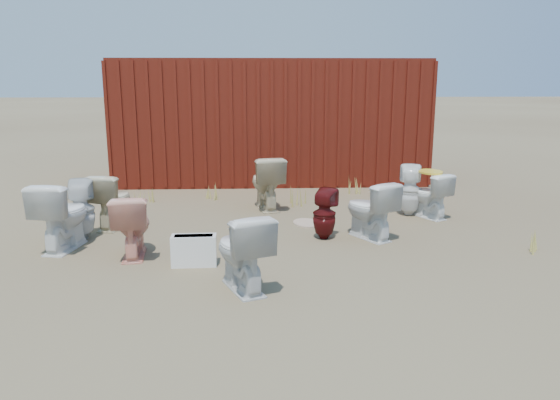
{
  "coord_description": "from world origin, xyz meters",
  "views": [
    {
      "loc": [
        -0.29,
        -6.12,
        2.08
      ],
      "look_at": [
        0.0,
        0.6,
        0.55
      ],
      "focal_mm": 35.0,
      "sensor_mm": 36.0,
      "label": 1
    }
  ],
  "objects_px": {
    "shipping_container": "(270,120)",
    "toilet_front_a": "(62,215)",
    "toilet_back_a": "(81,210)",
    "toilet_back_beige_left": "(112,200)",
    "toilet_back_e": "(410,190)",
    "loose_tank": "(194,250)",
    "toilet_back_beige_right": "(266,182)",
    "toilet_front_e": "(370,210)",
    "toilet_front_c": "(242,251)",
    "toilet_front_maroon": "(324,214)",
    "toilet_back_yellowlid": "(429,195)",
    "toilet_front_pink": "(132,225)"
  },
  "relations": [
    {
      "from": "shipping_container",
      "to": "toilet_front_a",
      "type": "relative_size",
      "value": 7.06
    },
    {
      "from": "toilet_back_a",
      "to": "toilet_back_beige_left",
      "type": "bearing_deg",
      "value": -124.6
    },
    {
      "from": "toilet_back_e",
      "to": "loose_tank",
      "type": "height_order",
      "value": "toilet_back_e"
    },
    {
      "from": "toilet_back_beige_left",
      "to": "toilet_back_beige_right",
      "type": "bearing_deg",
      "value": -145.2
    },
    {
      "from": "toilet_front_e",
      "to": "toilet_back_a",
      "type": "distance_m",
      "value": 3.76
    },
    {
      "from": "shipping_container",
      "to": "loose_tank",
      "type": "bearing_deg",
      "value": -100.4
    },
    {
      "from": "toilet_front_c",
      "to": "toilet_front_maroon",
      "type": "height_order",
      "value": "toilet_front_c"
    },
    {
      "from": "shipping_container",
      "to": "toilet_back_a",
      "type": "height_order",
      "value": "shipping_container"
    },
    {
      "from": "toilet_front_maroon",
      "to": "toilet_back_yellowlid",
      "type": "height_order",
      "value": "toilet_back_yellowlid"
    },
    {
      "from": "loose_tank",
      "to": "shipping_container",
      "type": "bearing_deg",
      "value": 78.02
    },
    {
      "from": "toilet_front_a",
      "to": "shipping_container",
      "type": "bearing_deg",
      "value": -109.59
    },
    {
      "from": "toilet_front_c",
      "to": "toilet_back_yellowlid",
      "type": "distance_m",
      "value": 3.86
    },
    {
      "from": "toilet_front_e",
      "to": "toilet_back_e",
      "type": "xyz_separation_m",
      "value": [
        0.86,
        1.19,
        0.0
      ]
    },
    {
      "from": "toilet_front_a",
      "to": "toilet_back_beige_right",
      "type": "bearing_deg",
      "value": -132.34
    },
    {
      "from": "toilet_back_yellowlid",
      "to": "toilet_back_a",
      "type": "bearing_deg",
      "value": -17.57
    },
    {
      "from": "toilet_back_beige_right",
      "to": "loose_tank",
      "type": "relative_size",
      "value": 1.71
    },
    {
      "from": "toilet_front_e",
      "to": "toilet_back_yellowlid",
      "type": "height_order",
      "value": "toilet_front_e"
    },
    {
      "from": "toilet_front_maroon",
      "to": "toilet_back_e",
      "type": "relative_size",
      "value": 0.86
    },
    {
      "from": "toilet_front_e",
      "to": "toilet_back_e",
      "type": "relative_size",
      "value": 1.0
    },
    {
      "from": "toilet_back_a",
      "to": "toilet_back_yellowlid",
      "type": "height_order",
      "value": "toilet_back_a"
    },
    {
      "from": "toilet_back_beige_left",
      "to": "toilet_back_e",
      "type": "bearing_deg",
      "value": -163.47
    },
    {
      "from": "toilet_front_e",
      "to": "toilet_back_beige_right",
      "type": "bearing_deg",
      "value": -82.26
    },
    {
      "from": "toilet_back_beige_left",
      "to": "toilet_back_yellowlid",
      "type": "distance_m",
      "value": 4.61
    },
    {
      "from": "toilet_back_yellowlid",
      "to": "loose_tank",
      "type": "xyz_separation_m",
      "value": [
        -3.28,
        -2.0,
        -0.17
      ]
    },
    {
      "from": "toilet_back_beige_left",
      "to": "toilet_back_e",
      "type": "xyz_separation_m",
      "value": [
        4.35,
        0.51,
        -0.0
      ]
    },
    {
      "from": "toilet_front_e",
      "to": "toilet_back_beige_left",
      "type": "relative_size",
      "value": 0.99
    },
    {
      "from": "toilet_front_c",
      "to": "toilet_front_e",
      "type": "distance_m",
      "value": 2.34
    },
    {
      "from": "toilet_front_pink",
      "to": "toilet_front_maroon",
      "type": "relative_size",
      "value": 1.14
    },
    {
      "from": "toilet_front_c",
      "to": "toilet_back_beige_right",
      "type": "bearing_deg",
      "value": -117.81
    },
    {
      "from": "toilet_front_c",
      "to": "loose_tank",
      "type": "xyz_separation_m",
      "value": [
        -0.56,
        0.73,
        -0.22
      ]
    },
    {
      "from": "toilet_front_a",
      "to": "toilet_back_beige_left",
      "type": "distance_m",
      "value": 1.03
    },
    {
      "from": "shipping_container",
      "to": "toilet_front_pink",
      "type": "height_order",
      "value": "shipping_container"
    },
    {
      "from": "toilet_front_maroon",
      "to": "toilet_front_e",
      "type": "bearing_deg",
      "value": -151.89
    },
    {
      "from": "shipping_container",
      "to": "toilet_front_maroon",
      "type": "bearing_deg",
      "value": -82.6
    },
    {
      "from": "toilet_front_maroon",
      "to": "toilet_back_beige_right",
      "type": "xyz_separation_m",
      "value": [
        -0.72,
        1.69,
        0.1
      ]
    },
    {
      "from": "toilet_back_a",
      "to": "toilet_back_beige_right",
      "type": "height_order",
      "value": "toilet_back_beige_right"
    },
    {
      "from": "toilet_front_c",
      "to": "toilet_back_a",
      "type": "xyz_separation_m",
      "value": [
        -2.14,
        1.84,
        -0.01
      ]
    },
    {
      "from": "loose_tank",
      "to": "toilet_back_beige_right",
      "type": "bearing_deg",
      "value": 70.47
    },
    {
      "from": "toilet_back_beige_right",
      "to": "toilet_back_e",
      "type": "height_order",
      "value": "toilet_back_beige_right"
    },
    {
      "from": "toilet_front_maroon",
      "to": "toilet_front_a",
      "type": "bearing_deg",
      "value": 33.66
    },
    {
      "from": "toilet_front_a",
      "to": "toilet_back_beige_left",
      "type": "relative_size",
      "value": 1.1
    },
    {
      "from": "toilet_front_a",
      "to": "toilet_front_maroon",
      "type": "distance_m",
      "value": 3.26
    },
    {
      "from": "toilet_front_pink",
      "to": "loose_tank",
      "type": "bearing_deg",
      "value": 148.43
    },
    {
      "from": "shipping_container",
      "to": "toilet_back_beige_left",
      "type": "height_order",
      "value": "shipping_container"
    },
    {
      "from": "toilet_front_e",
      "to": "toilet_back_beige_right",
      "type": "height_order",
      "value": "toilet_back_beige_right"
    },
    {
      "from": "toilet_front_pink",
      "to": "toilet_back_yellowlid",
      "type": "xyz_separation_m",
      "value": [
        4.04,
        1.64,
        -0.04
      ]
    },
    {
      "from": "toilet_front_a",
      "to": "toilet_front_maroon",
      "type": "height_order",
      "value": "toilet_front_a"
    },
    {
      "from": "toilet_back_beige_left",
      "to": "loose_tank",
      "type": "relative_size",
      "value": 1.55
    },
    {
      "from": "toilet_front_a",
      "to": "toilet_back_yellowlid",
      "type": "relative_size",
      "value": 1.24
    },
    {
      "from": "toilet_back_a",
      "to": "toilet_back_yellowlid",
      "type": "bearing_deg",
      "value": -177.66
    }
  ]
}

